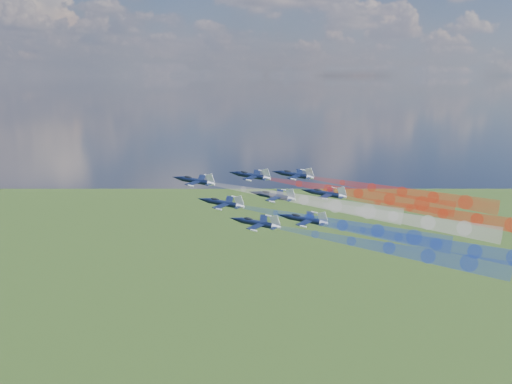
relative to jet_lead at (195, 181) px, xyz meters
name	(u,v)px	position (x,y,z in m)	size (l,w,h in m)	color
jet_lead	(195,181)	(0.00, 0.00, 0.00)	(10.26, 12.82, 3.42)	black
trail_lead	(304,200)	(23.81, -18.32, -3.08)	(4.27, 49.08, 4.27)	white
jet_inner_left	(223,203)	(3.74, -14.45, -3.42)	(10.26, 12.82, 3.42)	black
trail_inner_left	(342,225)	(27.55, -32.76, -6.50)	(4.27, 49.08, 4.27)	#1735C7
jet_inner_right	(251,176)	(16.42, 2.17, 0.21)	(10.26, 12.82, 3.42)	black
trail_inner_right	(358,193)	(40.23, -16.15, -2.87)	(4.27, 49.08, 4.27)	red
jet_outer_left	(257,223)	(8.19, -28.08, -5.66)	(10.26, 12.82, 3.42)	black
trail_outer_left	(389,248)	(32.00, -46.40, -8.74)	(4.27, 49.08, 4.27)	#1735C7
jet_center_third	(274,196)	(17.51, -13.74, -2.63)	(10.26, 12.82, 3.42)	black
trail_center_third	(393,217)	(41.33, -32.06, -5.71)	(4.27, 49.08, 4.27)	white
jet_outer_right	(295,175)	(29.10, 1.44, -0.08)	(10.26, 12.82, 3.42)	black
trail_outer_right	(402,192)	(52.92, -16.88, -3.16)	(4.27, 49.08, 4.27)	red
jet_rear_left	(305,220)	(20.15, -27.76, -5.78)	(10.26, 12.82, 3.42)	black
trail_rear_left	(436,244)	(43.97, -46.08, -8.86)	(4.27, 49.08, 4.27)	#1735C7
jet_rear_right	(325,194)	(32.53, -12.29, -3.18)	(10.26, 12.82, 3.42)	black
trail_rear_right	(443,213)	(56.35, -30.61, -6.26)	(4.27, 49.08, 4.27)	red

